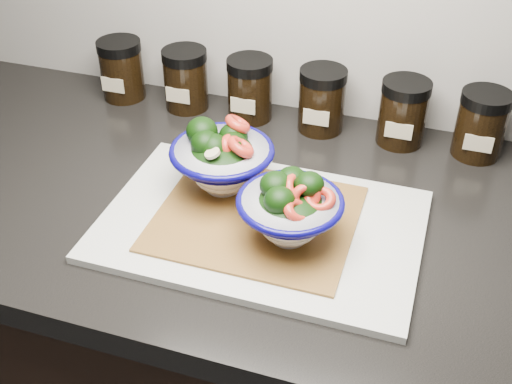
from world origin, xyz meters
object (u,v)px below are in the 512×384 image
(spice_jar_c, at_px, (250,89))
(spice_jar_d, at_px, (322,100))
(spice_jar_e, at_px, (403,112))
(spice_jar_f, at_px, (481,124))
(spice_jar_a, at_px, (122,69))
(spice_jar_b, at_px, (186,79))
(bowl_left, at_px, (222,159))
(bowl_right, at_px, (290,210))
(cutting_board, at_px, (261,226))

(spice_jar_c, height_order, spice_jar_d, same)
(spice_jar_c, distance_m, spice_jar_e, 0.27)
(spice_jar_d, distance_m, spice_jar_f, 0.27)
(spice_jar_a, distance_m, spice_jar_b, 0.13)
(spice_jar_a, xyz_separation_m, spice_jar_f, (0.65, 0.00, 0.00))
(spice_jar_c, bearing_deg, spice_jar_f, 0.00)
(spice_jar_a, distance_m, spice_jar_f, 0.65)
(bowl_left, relative_size, spice_jar_d, 1.37)
(bowl_right, relative_size, spice_jar_e, 1.28)
(spice_jar_f, bearing_deg, spice_jar_e, 180.00)
(spice_jar_a, distance_m, spice_jar_e, 0.53)
(cutting_board, height_order, spice_jar_d, spice_jar_d)
(bowl_right, bearing_deg, spice_jar_e, 71.60)
(bowl_left, xyz_separation_m, spice_jar_c, (-0.04, 0.24, -0.01))
(bowl_right, height_order, spice_jar_d, bowl_right)
(bowl_right, relative_size, spice_jar_b, 1.28)
(bowl_left, distance_m, spice_jar_b, 0.29)
(spice_jar_b, relative_size, spice_jar_e, 1.00)
(bowl_right, xyz_separation_m, spice_jar_a, (-0.42, 0.32, -0.01))
(cutting_board, height_order, spice_jar_a, spice_jar_a)
(bowl_left, xyz_separation_m, spice_jar_d, (0.09, 0.24, -0.01))
(spice_jar_f, bearing_deg, spice_jar_c, 180.00)
(spice_jar_c, bearing_deg, spice_jar_b, 180.00)
(spice_jar_a, height_order, spice_jar_e, same)
(spice_jar_b, distance_m, spice_jar_c, 0.12)
(spice_jar_b, xyz_separation_m, spice_jar_c, (0.12, 0.00, 0.00))
(spice_jar_b, bearing_deg, spice_jar_a, 180.00)
(bowl_right, height_order, spice_jar_f, bowl_right)
(spice_jar_b, xyz_separation_m, spice_jar_f, (0.52, 0.00, 0.00))
(cutting_board, relative_size, spice_jar_d, 3.98)
(cutting_board, relative_size, bowl_right, 3.11)
(bowl_right, xyz_separation_m, spice_jar_d, (-0.03, 0.32, -0.01))
(spice_jar_b, height_order, spice_jar_f, same)
(spice_jar_a, height_order, spice_jar_d, same)
(cutting_board, distance_m, spice_jar_a, 0.48)
(spice_jar_d, xyz_separation_m, spice_jar_f, (0.27, 0.00, 0.00))
(spice_jar_a, distance_m, spice_jar_c, 0.25)
(cutting_board, height_order, spice_jar_b, spice_jar_b)
(bowl_left, bearing_deg, spice_jar_c, 98.75)
(bowl_right, xyz_separation_m, spice_jar_e, (0.11, 0.32, -0.01))
(bowl_right, distance_m, spice_jar_c, 0.36)
(cutting_board, distance_m, spice_jar_b, 0.39)
(bowl_left, xyz_separation_m, bowl_right, (0.13, -0.08, -0.00))
(bowl_left, height_order, spice_jar_d, bowl_left)
(bowl_right, bearing_deg, spice_jar_c, 117.04)
(cutting_board, bearing_deg, spice_jar_c, 111.30)
(spice_jar_a, bearing_deg, bowl_right, -37.52)
(spice_jar_e, relative_size, spice_jar_f, 1.00)
(spice_jar_a, bearing_deg, spice_jar_f, 0.00)
(spice_jar_e, bearing_deg, bowl_right, -108.40)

